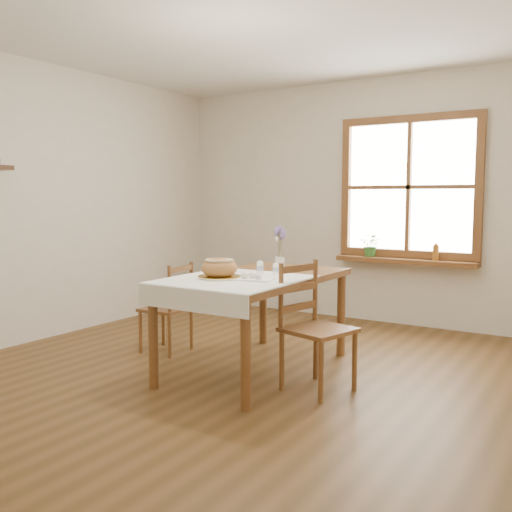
% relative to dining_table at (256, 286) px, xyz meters
% --- Properties ---
extents(ground, '(5.00, 5.00, 0.00)m').
position_rel_dining_table_xyz_m(ground, '(0.00, -0.30, -0.66)').
color(ground, brown).
rests_on(ground, ground).
extents(room_walls, '(4.60, 5.10, 2.65)m').
position_rel_dining_table_xyz_m(room_walls, '(0.00, -0.30, 1.04)').
color(room_walls, beige).
rests_on(room_walls, ground).
extents(window, '(1.46, 0.08, 1.46)m').
position_rel_dining_table_xyz_m(window, '(0.50, 2.17, 0.79)').
color(window, brown).
rests_on(window, ground).
extents(window_sill, '(1.46, 0.20, 0.05)m').
position_rel_dining_table_xyz_m(window_sill, '(0.50, 2.10, 0.03)').
color(window_sill, brown).
rests_on(window_sill, ground).
extents(dining_table, '(0.90, 1.60, 0.75)m').
position_rel_dining_table_xyz_m(dining_table, '(0.00, 0.00, 0.00)').
color(dining_table, brown).
rests_on(dining_table, ground).
extents(table_linen, '(0.91, 0.99, 0.01)m').
position_rel_dining_table_xyz_m(table_linen, '(0.00, -0.30, 0.09)').
color(table_linen, white).
rests_on(table_linen, dining_table).
extents(chair_left, '(0.40, 0.39, 0.78)m').
position_rel_dining_table_xyz_m(chair_left, '(-0.96, 0.04, -0.27)').
color(chair_left, brown).
rests_on(chair_left, ground).
extents(chair_right, '(0.53, 0.52, 0.90)m').
position_rel_dining_table_xyz_m(chair_right, '(0.62, -0.17, -0.22)').
color(chair_right, brown).
rests_on(chair_right, ground).
extents(bread_plate, '(0.37, 0.37, 0.02)m').
position_rel_dining_table_xyz_m(bread_plate, '(-0.11, -0.33, 0.10)').
color(bread_plate, white).
rests_on(bread_plate, table_linen).
extents(bread_loaf, '(0.27, 0.27, 0.15)m').
position_rel_dining_table_xyz_m(bread_loaf, '(-0.11, -0.33, 0.18)').
color(bread_loaf, '#B27E3F').
rests_on(bread_loaf, bread_plate).
extents(egg_napkin, '(0.31, 0.28, 0.01)m').
position_rel_dining_table_xyz_m(egg_napkin, '(0.15, -0.25, 0.10)').
color(egg_napkin, white).
rests_on(egg_napkin, table_linen).
extents(eggs, '(0.24, 0.23, 0.05)m').
position_rel_dining_table_xyz_m(eggs, '(0.15, -0.25, 0.13)').
color(eggs, white).
rests_on(eggs, egg_napkin).
extents(salt_shaker, '(0.06, 0.06, 0.10)m').
position_rel_dining_table_xyz_m(salt_shaker, '(-0.00, 0.06, 0.14)').
color(salt_shaker, white).
rests_on(salt_shaker, table_linen).
extents(pepper_shaker, '(0.05, 0.05, 0.09)m').
position_rel_dining_table_xyz_m(pepper_shaker, '(0.13, 0.08, 0.14)').
color(pepper_shaker, white).
rests_on(pepper_shaker, table_linen).
extents(flower_vase, '(0.10, 0.10, 0.09)m').
position_rel_dining_table_xyz_m(flower_vase, '(-0.06, 0.47, 0.13)').
color(flower_vase, white).
rests_on(flower_vase, dining_table).
extents(lavender_bouquet, '(0.14, 0.14, 0.26)m').
position_rel_dining_table_xyz_m(lavender_bouquet, '(-0.06, 0.47, 0.30)').
color(lavender_bouquet, '#685495').
rests_on(lavender_bouquet, flower_vase).
extents(potted_plant, '(0.25, 0.27, 0.19)m').
position_rel_dining_table_xyz_m(potted_plant, '(0.13, 2.10, 0.14)').
color(potted_plant, '#33702C').
rests_on(potted_plant, window_sill).
extents(amber_bottle, '(0.06, 0.06, 0.17)m').
position_rel_dining_table_xyz_m(amber_bottle, '(0.81, 2.10, 0.14)').
color(amber_bottle, '#9F5E1D').
rests_on(amber_bottle, window_sill).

